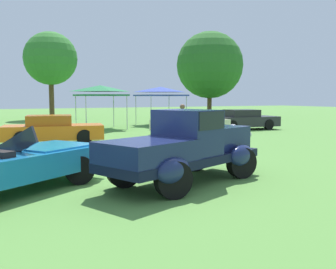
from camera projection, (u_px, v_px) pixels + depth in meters
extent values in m
plane|color=#568C3D|center=(163.00, 179.00, 9.36)|extent=(120.00, 120.00, 0.00)
cube|color=black|center=(184.00, 159.00, 8.93)|extent=(4.55, 2.96, 0.20)
cube|color=navy|center=(216.00, 138.00, 9.86)|extent=(1.89, 1.61, 0.60)
ellipsoid|color=silver|center=(233.00, 137.00, 10.48)|extent=(0.34, 0.54, 0.68)
cube|color=navy|center=(187.00, 132.00, 8.96)|extent=(1.47, 1.66, 1.04)
cube|color=black|center=(187.00, 119.00, 8.93)|extent=(1.40, 1.66, 0.40)
cube|color=navy|center=(147.00, 152.00, 7.99)|extent=(2.27, 2.01, 0.48)
ellipsoid|color=navy|center=(195.00, 150.00, 10.43)|extent=(0.99, 0.68, 0.52)
ellipsoid|color=navy|center=(242.00, 156.00, 9.48)|extent=(0.99, 0.68, 0.52)
ellipsoid|color=navy|center=(124.00, 162.00, 8.49)|extent=(0.99, 0.68, 0.52)
ellipsoid|color=navy|center=(173.00, 171.00, 7.55)|extent=(0.99, 0.68, 0.52)
sphere|color=silver|center=(220.00, 133.00, 10.80)|extent=(0.18, 0.18, 0.18)
sphere|color=silver|center=(248.00, 135.00, 10.22)|extent=(0.18, 0.18, 0.18)
cylinder|color=black|center=(195.00, 157.00, 10.44)|extent=(0.76, 0.24, 0.76)
cylinder|color=black|center=(241.00, 163.00, 9.50)|extent=(0.76, 0.24, 0.76)
cylinder|color=black|center=(124.00, 170.00, 8.51)|extent=(0.76, 0.24, 0.76)
cylinder|color=black|center=(173.00, 180.00, 7.56)|extent=(0.76, 0.24, 0.76)
cube|color=#1E7AB7|center=(8.00, 166.00, 8.04)|extent=(4.37, 3.70, 0.52)
cube|color=#1E7AB7|center=(51.00, 149.00, 9.06)|extent=(2.18, 2.12, 0.20)
cube|color=black|center=(17.00, 144.00, 8.22)|extent=(0.74, 1.07, 0.82)
cube|color=silver|center=(79.00, 164.00, 9.91)|extent=(0.99, 1.43, 0.12)
cylinder|color=black|center=(33.00, 164.00, 9.58)|extent=(0.66, 0.20, 0.66)
cylinder|color=black|center=(80.00, 170.00, 8.81)|extent=(0.66, 0.20, 0.66)
cube|color=orange|center=(54.00, 132.00, 16.48)|extent=(4.37, 2.46, 0.60)
cube|color=#BB5914|center=(49.00, 120.00, 16.38)|extent=(2.06, 1.77, 0.44)
cylinder|color=black|center=(84.00, 137.00, 16.07)|extent=(0.64, 0.22, 0.64)
cylinder|color=black|center=(21.00, 139.00, 15.43)|extent=(0.64, 0.22, 0.64)
cube|color=beige|center=(190.00, 125.00, 20.56)|extent=(4.10, 1.89, 0.60)
cube|color=#B3AB8E|center=(187.00, 116.00, 20.45)|extent=(1.84, 1.54, 0.44)
cylinder|color=black|center=(217.00, 129.00, 20.36)|extent=(0.64, 0.22, 0.64)
cylinder|color=black|center=(176.00, 130.00, 19.40)|extent=(0.64, 0.22, 0.64)
cube|color=#28282D|center=(244.00, 121.00, 23.62)|extent=(4.38, 2.06, 0.60)
cube|color=black|center=(241.00, 113.00, 23.51)|extent=(1.99, 1.61, 0.44)
cylinder|color=black|center=(269.00, 125.00, 23.38)|extent=(0.64, 0.22, 0.64)
cylinder|color=black|center=(232.00, 126.00, 22.46)|extent=(0.64, 0.22, 0.64)
cylinder|color=#283351|center=(180.00, 134.00, 16.41)|extent=(0.16, 0.16, 0.86)
cylinder|color=#283351|center=(184.00, 134.00, 16.50)|extent=(0.16, 0.16, 0.86)
cube|color=#4C9351|center=(182.00, 117.00, 16.38)|extent=(0.41, 0.25, 0.60)
sphere|color=brown|center=(182.00, 107.00, 16.34)|extent=(0.22, 0.22, 0.22)
cylinder|color=#B7B7BC|center=(114.00, 111.00, 25.72)|extent=(0.05, 0.05, 2.05)
cylinder|color=#B7B7BC|center=(127.00, 113.00, 23.48)|extent=(0.05, 0.05, 2.05)
cylinder|color=#B7B7BC|center=(76.00, 112.00, 24.60)|extent=(0.05, 0.05, 2.05)
cylinder|color=#B7B7BC|center=(86.00, 114.00, 22.35)|extent=(0.05, 0.05, 2.05)
cube|color=#1E703D|center=(101.00, 95.00, 23.93)|extent=(2.80, 2.80, 0.10)
pyramid|color=#1E703D|center=(100.00, 88.00, 23.89)|extent=(2.75, 2.75, 0.38)
cylinder|color=#B7B7BC|center=(169.00, 110.00, 29.32)|extent=(0.05, 0.05, 2.05)
cylinder|color=#B7B7BC|center=(186.00, 111.00, 26.91)|extent=(0.05, 0.05, 2.05)
cylinder|color=#B7B7BC|center=(136.00, 110.00, 28.11)|extent=(0.05, 0.05, 2.05)
cylinder|color=#B7B7BC|center=(151.00, 111.00, 25.70)|extent=(0.05, 0.05, 2.05)
cube|color=#2D429E|center=(161.00, 95.00, 27.40)|extent=(3.01, 3.01, 0.10)
pyramid|color=#2D429E|center=(161.00, 89.00, 27.36)|extent=(2.95, 2.95, 0.38)
cylinder|color=brown|center=(52.00, 96.00, 34.55)|extent=(0.44, 0.44, 4.10)
sphere|color=#337A2D|center=(50.00, 58.00, 34.23)|extent=(4.69, 4.69, 4.69)
cylinder|color=brown|center=(209.00, 100.00, 37.95)|extent=(0.44, 0.44, 3.30)
sphere|color=#286623|center=(210.00, 65.00, 37.61)|extent=(6.48, 6.48, 6.48)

